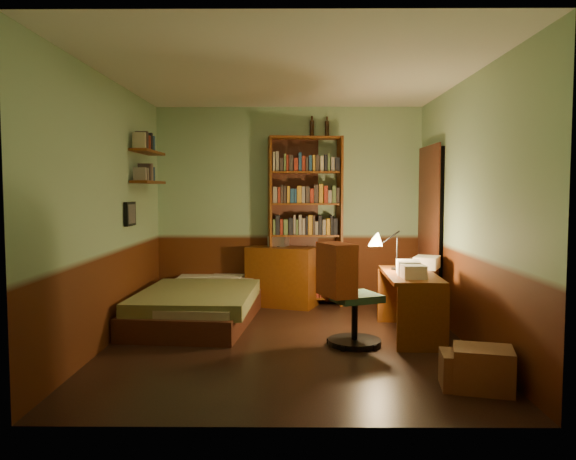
{
  "coord_description": "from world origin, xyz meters",
  "views": [
    {
      "loc": [
        0.04,
        -5.47,
        1.51
      ],
      "look_at": [
        0.0,
        0.25,
        1.1
      ],
      "focal_mm": 35.0,
      "sensor_mm": 36.0,
      "label": 1
    }
  ],
  "objects_px": {
    "cardboard_box_a": "(483,369)",
    "bookshelf": "(305,221)",
    "office_chair": "(355,294)",
    "dresser": "(282,276)",
    "cardboard_box_b": "(467,371)",
    "mini_stereo": "(278,241)",
    "desk": "(410,305)",
    "desk_lamp": "(397,245)",
    "bed": "(200,292)"
  },
  "relations": [
    {
      "from": "bookshelf",
      "to": "cardboard_box_a",
      "type": "height_order",
      "value": "bookshelf"
    },
    {
      "from": "desk",
      "to": "cardboard_box_a",
      "type": "height_order",
      "value": "desk"
    },
    {
      "from": "cardboard_box_a",
      "to": "cardboard_box_b",
      "type": "bearing_deg",
      "value": 160.19
    },
    {
      "from": "office_chair",
      "to": "bed",
      "type": "bearing_deg",
      "value": 124.78
    },
    {
      "from": "bookshelf",
      "to": "office_chair",
      "type": "distance_m",
      "value": 2.08
    },
    {
      "from": "desk_lamp",
      "to": "bookshelf",
      "type": "bearing_deg",
      "value": 120.32
    },
    {
      "from": "desk",
      "to": "desk_lamp",
      "type": "bearing_deg",
      "value": 111.42
    },
    {
      "from": "bed",
      "to": "bookshelf",
      "type": "bearing_deg",
      "value": 41.09
    },
    {
      "from": "office_chair",
      "to": "cardboard_box_b",
      "type": "distance_m",
      "value": 1.44
    },
    {
      "from": "dresser",
      "to": "cardboard_box_a",
      "type": "xyz_separation_m",
      "value": [
        1.57,
        -3.08,
        -0.22
      ]
    },
    {
      "from": "office_chair",
      "to": "mini_stereo",
      "type": "bearing_deg",
      "value": 88.77
    },
    {
      "from": "bookshelf",
      "to": "cardboard_box_a",
      "type": "bearing_deg",
      "value": -75.54
    },
    {
      "from": "mini_stereo",
      "to": "cardboard_box_a",
      "type": "bearing_deg",
      "value": -43.7
    },
    {
      "from": "bed",
      "to": "dresser",
      "type": "distance_m",
      "value": 1.23
    },
    {
      "from": "desk",
      "to": "cardboard_box_a",
      "type": "bearing_deg",
      "value": -79.86
    },
    {
      "from": "bookshelf",
      "to": "cardboard_box_b",
      "type": "relative_size",
      "value": 5.72
    },
    {
      "from": "desk_lamp",
      "to": "desk",
      "type": "bearing_deg",
      "value": -76.1
    },
    {
      "from": "bookshelf",
      "to": "desk",
      "type": "height_order",
      "value": "bookshelf"
    },
    {
      "from": "dresser",
      "to": "cardboard_box_b",
      "type": "height_order",
      "value": "dresser"
    },
    {
      "from": "dresser",
      "to": "cardboard_box_a",
      "type": "bearing_deg",
      "value": -42.85
    },
    {
      "from": "desk",
      "to": "cardboard_box_b",
      "type": "height_order",
      "value": "desk"
    },
    {
      "from": "mini_stereo",
      "to": "desk_lamp",
      "type": "distance_m",
      "value": 1.9
    },
    {
      "from": "bookshelf",
      "to": "desk",
      "type": "xyz_separation_m",
      "value": [
        1.05,
        -1.59,
        -0.77
      ]
    },
    {
      "from": "dresser",
      "to": "desk",
      "type": "distance_m",
      "value": 2.02
    },
    {
      "from": "desk",
      "to": "bed",
      "type": "bearing_deg",
      "value": 164.81
    },
    {
      "from": "bookshelf",
      "to": "desk",
      "type": "relative_size",
      "value": 1.8
    },
    {
      "from": "mini_stereo",
      "to": "desk",
      "type": "xyz_separation_m",
      "value": [
        1.4,
        -1.63,
        -0.51
      ]
    },
    {
      "from": "cardboard_box_a",
      "to": "desk",
      "type": "bearing_deg",
      "value": 98.07
    },
    {
      "from": "desk",
      "to": "bookshelf",
      "type": "bearing_deg",
      "value": 125.53
    },
    {
      "from": "mini_stereo",
      "to": "office_chair",
      "type": "distance_m",
      "value": 2.15
    },
    {
      "from": "desk_lamp",
      "to": "office_chair",
      "type": "distance_m",
      "value": 0.9
    },
    {
      "from": "desk_lamp",
      "to": "dresser",
      "type": "bearing_deg",
      "value": 129.78
    },
    {
      "from": "cardboard_box_a",
      "to": "bookshelf",
      "type": "bearing_deg",
      "value": 111.9
    },
    {
      "from": "mini_stereo",
      "to": "dresser",
      "type": "bearing_deg",
      "value": -49.31
    },
    {
      "from": "desk_lamp",
      "to": "office_chair",
      "type": "relative_size",
      "value": 0.54
    },
    {
      "from": "mini_stereo",
      "to": "desk",
      "type": "relative_size",
      "value": 0.19
    },
    {
      "from": "bookshelf",
      "to": "cardboard_box_b",
      "type": "height_order",
      "value": "bookshelf"
    },
    {
      "from": "desk",
      "to": "desk_lamp",
      "type": "height_order",
      "value": "desk_lamp"
    },
    {
      "from": "bed",
      "to": "desk_lamp",
      "type": "distance_m",
      "value": 2.32
    },
    {
      "from": "desk_lamp",
      "to": "cardboard_box_a",
      "type": "relative_size",
      "value": 1.25
    },
    {
      "from": "mini_stereo",
      "to": "desk_lamp",
      "type": "relative_size",
      "value": 0.44
    },
    {
      "from": "bed",
      "to": "bookshelf",
      "type": "relative_size",
      "value": 1.0
    },
    {
      "from": "bookshelf",
      "to": "cardboard_box_a",
      "type": "relative_size",
      "value": 5.08
    },
    {
      "from": "bookshelf",
      "to": "mini_stereo",
      "type": "bearing_deg",
      "value": 165.96
    },
    {
      "from": "office_chair",
      "to": "dresser",
      "type": "bearing_deg",
      "value": 88.81
    },
    {
      "from": "desk_lamp",
      "to": "cardboard_box_a",
      "type": "distance_m",
      "value": 2.01
    },
    {
      "from": "mini_stereo",
      "to": "cardboard_box_a",
      "type": "height_order",
      "value": "mini_stereo"
    },
    {
      "from": "desk_lamp",
      "to": "cardboard_box_b",
      "type": "height_order",
      "value": "desk_lamp"
    },
    {
      "from": "bed",
      "to": "bookshelf",
      "type": "height_order",
      "value": "bookshelf"
    },
    {
      "from": "mini_stereo",
      "to": "office_chair",
      "type": "height_order",
      "value": "office_chair"
    }
  ]
}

